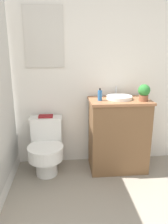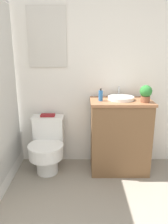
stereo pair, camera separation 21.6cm
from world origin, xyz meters
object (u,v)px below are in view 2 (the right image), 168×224
toilet (48,146)px  potted_plant (147,93)px  sink (122,98)px  book_on_tank (49,115)px  soap_bottle (101,96)px

toilet → potted_plant: (1.14, -0.07, 0.67)m
toilet → sink: size_ratio=1.96×
sink → book_on_tank: bearing=174.1°
sink → potted_plant: 0.29m
sink → soap_bottle: 0.25m
potted_plant → book_on_tank: 1.20m
toilet → potted_plant: potted_plant is taller
sink → potted_plant: bearing=-26.4°
toilet → sink: 1.06m
toilet → sink: (0.88, 0.05, 0.59)m
sink → toilet: bearing=-176.7°
soap_bottle → toilet: bearing=179.5°
sink → book_on_tank: (-0.88, 0.09, -0.24)m
potted_plant → sink: bearing=153.6°
sink → soap_bottle: size_ratio=2.37×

